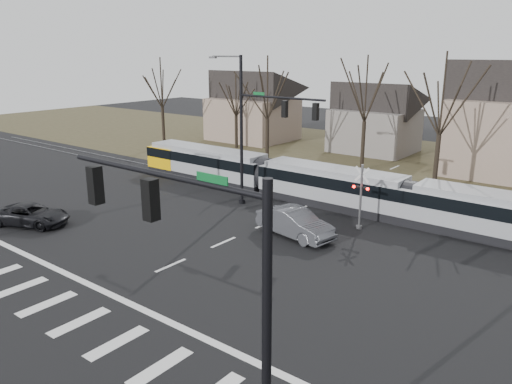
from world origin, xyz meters
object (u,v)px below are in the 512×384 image
Objects in this scene: tram at (331,185)px; suv at (31,215)px; sedan at (295,223)px; rail_crossing_signal at (361,199)px.

suv is (-12.56, -15.09, -0.81)m from tram.
sedan is 4.35m from rail_crossing_signal.
tram is at bearing 22.45° from sedan.
rail_crossing_signal is (3.83, -3.21, 0.42)m from tram.
tram is at bearing 140.09° from rail_crossing_signal.
suv is 1.30× the size of rail_crossing_signal.
tram is 6.84× the size of suv.
rail_crossing_signal reaches higher than suv.
rail_crossing_signal is at bearing -24.11° from sedan.
sedan is 1.30× the size of rail_crossing_signal.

